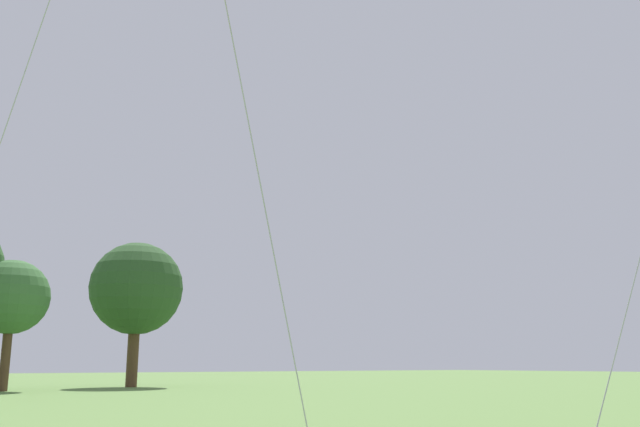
# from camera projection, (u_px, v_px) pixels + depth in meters

# --- Properties ---
(tree_oak_left) EXTENTS (5.27, 5.27, 9.15)m
(tree_oak_left) POSITION_uv_depth(u_px,v_px,m) (11.00, 297.00, 48.78)
(tree_oak_left) COLOR #513823
(tree_oak_left) RESTS_ON ground
(tree_pine_center) EXTENTS (7.70, 7.70, 11.90)m
(tree_pine_center) POSITION_uv_depth(u_px,v_px,m) (137.00, 289.00, 57.59)
(tree_pine_center) COLOR #513823
(tree_pine_center) RESTS_ON ground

